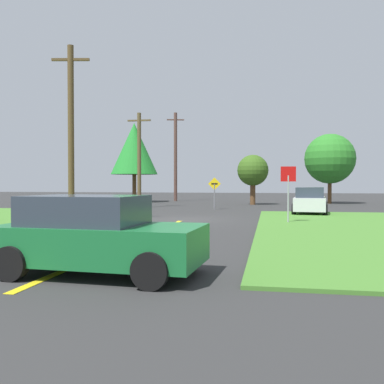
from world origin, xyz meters
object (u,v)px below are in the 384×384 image
(oak_tree_left, at_px, (134,149))
(direction_sign, at_px, (214,190))
(oak_tree_right, at_px, (330,159))
(car_on_crossroad, at_px, (310,201))
(utility_pole_near, at_px, (71,132))
(car_behind_on_main_road, at_px, (97,235))
(utility_pole_mid, at_px, (139,159))
(pine_tree_center, at_px, (253,171))
(stop_sign, at_px, (288,184))
(utility_pole_far, at_px, (176,156))

(oak_tree_left, bearing_deg, direction_sign, -47.94)
(oak_tree_right, bearing_deg, oak_tree_left, -179.61)
(car_on_crossroad, distance_m, utility_pole_near, 14.24)
(car_behind_on_main_road, relative_size, utility_pole_mid, 0.59)
(pine_tree_center, bearing_deg, oak_tree_right, 24.90)
(utility_pole_near, height_order, direction_sign, utility_pole_near)
(stop_sign, xyz_separation_m, car_behind_on_main_road, (-4.33, -11.76, -1.03))
(utility_pole_far, height_order, direction_sign, utility_pole_far)
(stop_sign, xyz_separation_m, utility_pole_near, (-10.19, -1.01, 2.50))
(car_on_crossroad, bearing_deg, car_behind_on_main_road, 168.01)
(utility_pole_mid, bearing_deg, utility_pole_far, 89.35)
(utility_pole_mid, bearing_deg, oak_tree_right, 31.42)
(utility_pole_near, distance_m, oak_tree_right, 25.91)
(utility_pole_mid, distance_m, pine_tree_center, 10.34)
(stop_sign, xyz_separation_m, car_on_crossroad, (1.53, 6.25, -1.03))
(oak_tree_right, bearing_deg, stop_sign, -102.66)
(utility_pole_near, height_order, oak_tree_left, utility_pole_near)
(utility_pole_near, xyz_separation_m, pine_tree_center, (7.93, 18.13, -1.40))
(car_on_crossroad, xyz_separation_m, utility_pole_near, (-11.72, -7.26, 3.54))
(car_on_crossroad, height_order, direction_sign, direction_sign)
(car_behind_on_main_road, bearing_deg, utility_pole_far, 103.79)
(utility_pole_near, bearing_deg, pine_tree_center, 66.38)
(oak_tree_right, bearing_deg, pine_tree_center, -155.10)
(stop_sign, distance_m, pine_tree_center, 17.31)
(utility_pole_far, xyz_separation_m, oak_tree_right, (15.01, -2.80, -0.60))
(direction_sign, bearing_deg, oak_tree_left, 132.06)
(utility_pole_far, xyz_separation_m, direction_sign, (5.77, -13.21, -3.26))
(utility_pole_mid, distance_m, utility_pole_far, 12.08)
(utility_pole_far, bearing_deg, pine_tree_center, -36.07)
(car_behind_on_main_road, distance_m, pine_tree_center, 29.04)
(utility_pole_near, height_order, utility_pole_mid, utility_pole_near)
(utility_pole_far, bearing_deg, utility_pole_near, -89.39)
(utility_pole_mid, bearing_deg, oak_tree_left, 110.29)
(stop_sign, xyz_separation_m, pine_tree_center, (-2.27, 17.12, 1.11))
(car_behind_on_main_road, height_order, oak_tree_right, oak_tree_right)
(stop_sign, distance_m, utility_pole_mid, 15.41)
(car_on_crossroad, height_order, oak_tree_right, oak_tree_right)
(stop_sign, xyz_separation_m, utility_pole_far, (-10.45, 23.09, 2.84))
(utility_pole_near, relative_size, direction_sign, 3.71)
(car_behind_on_main_road, distance_m, car_on_crossroad, 18.94)
(direction_sign, relative_size, oak_tree_left, 0.29)
(oak_tree_left, height_order, oak_tree_right, oak_tree_left)
(direction_sign, distance_m, oak_tree_left, 14.37)
(direction_sign, bearing_deg, utility_pole_far, 113.60)
(car_behind_on_main_road, relative_size, pine_tree_center, 0.98)
(utility_pole_far, xyz_separation_m, oak_tree_left, (-3.51, -2.92, 0.57))
(car_on_crossroad, bearing_deg, utility_pole_near, 127.80)
(pine_tree_center, bearing_deg, oak_tree_left, 165.43)
(car_on_crossroad, distance_m, utility_pole_mid, 13.35)
(utility_pole_far, height_order, pine_tree_center, utility_pole_far)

